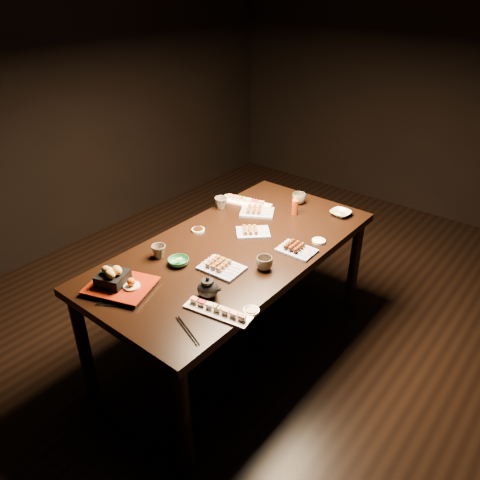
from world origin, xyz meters
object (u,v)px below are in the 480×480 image
at_px(yakitori_plate_left, 257,209).
at_px(teacup_mid_right, 264,263).
at_px(sushi_platter_far, 245,201).
at_px(yakitori_plate_center, 253,230).
at_px(yakitori_plate_right, 222,265).
at_px(condiment_bottle, 295,205).
at_px(teacup_far_right, 299,198).
at_px(edamame_bowl_green, 179,262).
at_px(teacup_far_left, 221,203).
at_px(dining_table, 235,298).
at_px(teacup_near_left, 159,251).
at_px(sushi_platter_near, 218,310).
at_px(tempura_tray, 120,279).
at_px(edamame_bowl_cream, 341,213).
at_px(teapot, 208,287).

xyz_separation_m(yakitori_plate_left, teacup_mid_right, (0.43, -0.51, 0.01)).
distance_m(sushi_platter_far, yakitori_plate_center, 0.42).
height_order(yakitori_plate_right, condiment_bottle, condiment_bottle).
bearing_deg(teacup_far_right, yakitori_plate_left, -113.62).
distance_m(yakitori_plate_right, teacup_mid_right, 0.23).
relative_size(edamame_bowl_green, teacup_far_left, 1.35).
bearing_deg(condiment_bottle, yakitori_plate_center, -98.12).
height_order(dining_table, teacup_near_left, teacup_near_left).
xyz_separation_m(dining_table, yakitori_plate_left, (-0.16, 0.42, 0.40)).
bearing_deg(sushi_platter_near, yakitori_plate_right, 118.21).
bearing_deg(edamame_bowl_green, tempura_tray, -100.84).
bearing_deg(tempura_tray, teacup_far_right, 64.23).
height_order(yakitori_plate_left, teacup_near_left, teacup_near_left).
distance_m(yakitori_plate_left, condiment_bottle, 0.25).
xyz_separation_m(teacup_near_left, teacup_mid_right, (0.53, 0.28, -0.00)).
height_order(edamame_bowl_green, teacup_far_left, teacup_far_left).
height_order(edamame_bowl_cream, teacup_mid_right, teacup_mid_right).
xyz_separation_m(sushi_platter_far, yakitori_plate_center, (0.30, -0.30, 0.00)).
relative_size(teacup_mid_right, condiment_bottle, 0.68).
bearing_deg(yakitori_plate_right, sushi_platter_far, 115.71).
xyz_separation_m(tempura_tray, teapot, (0.38, 0.23, -0.00)).
xyz_separation_m(edamame_bowl_green, tempura_tray, (-0.07, -0.34, 0.04)).
xyz_separation_m(dining_table, tempura_tray, (-0.18, -0.68, 0.43)).
relative_size(tempura_tray, teacup_far_left, 3.75).
distance_m(sushi_platter_far, tempura_tray, 1.18).
bearing_deg(teacup_near_left, condiment_bottle, 72.35).
bearing_deg(yakitori_plate_center, tempura_tray, -144.33).
distance_m(yakitori_plate_left, teacup_far_left, 0.25).
relative_size(yakitori_plate_right, teacup_far_left, 2.69).
bearing_deg(dining_table, tempura_tray, -111.34).
distance_m(edamame_bowl_cream, teacup_near_left, 1.23).
bearing_deg(condiment_bottle, yakitori_plate_right, -85.82).
distance_m(sushi_platter_near, teapot, 0.15).
height_order(edamame_bowl_cream, tempura_tray, tempura_tray).
bearing_deg(teapot, teacup_far_right, 85.99).
bearing_deg(edamame_bowl_green, teapot, -18.52).
height_order(dining_table, edamame_bowl_green, edamame_bowl_green).
bearing_deg(dining_table, teapot, -72.40).
height_order(yakitori_plate_right, teacup_near_left, teacup_near_left).
xyz_separation_m(edamame_bowl_cream, teapot, (-0.09, -1.19, 0.04)).
xyz_separation_m(yakitori_plate_right, yakitori_plate_left, (-0.26, 0.65, -0.00)).
xyz_separation_m(edamame_bowl_cream, teacup_far_left, (-0.68, -0.41, 0.02)).
relative_size(tempura_tray, condiment_bottle, 2.37).
height_order(sushi_platter_near, yakitori_plate_right, yakitori_plate_right).
bearing_deg(sushi_platter_far, dining_table, 109.78).
distance_m(sushi_platter_far, yakitori_plate_left, 0.17).
height_order(dining_table, yakitori_plate_center, yakitori_plate_center).
bearing_deg(tempura_tray, yakitori_plate_left, 69.34).
height_order(tempura_tray, teacup_far_right, tempura_tray).
bearing_deg(yakitori_plate_left, sushi_platter_far, 125.80).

